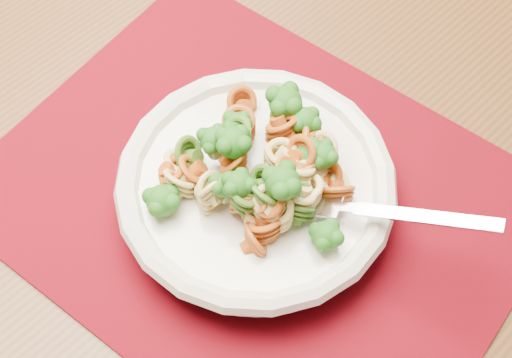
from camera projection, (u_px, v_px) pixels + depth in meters
The scene contains 5 objects.
dining_table at pixel (243, 181), 0.73m from camera, with size 1.68×1.31×0.75m.
placemat at pixel (256, 199), 0.61m from camera, with size 0.44×0.34×0.00m, color #5D0311.
pasta_bowl at pixel (256, 187), 0.58m from camera, with size 0.23×0.23×0.04m.
pasta_broccoli_heap at pixel (256, 175), 0.57m from camera, with size 0.20×0.20×0.06m, color tan, non-canonical shape.
fork at pixel (325, 205), 0.56m from camera, with size 0.19×0.02×0.01m, color silver, non-canonical shape.
Camera 1 is at (0.60, -0.71, 1.29)m, focal length 50.00 mm.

